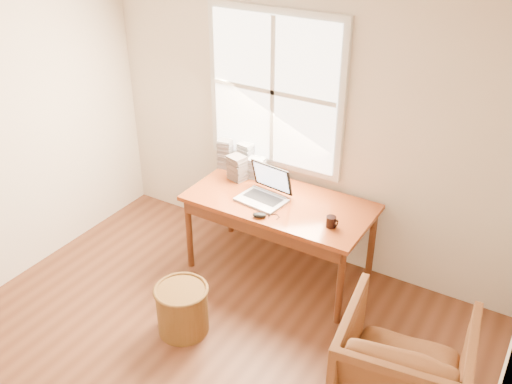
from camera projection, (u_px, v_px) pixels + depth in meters
room_shell at (145, 237)px, 3.39m from camera, size 4.04×4.54×2.64m
desk at (280, 203)px, 4.89m from camera, size 1.60×0.80×0.04m
armchair at (403, 364)px, 3.75m from camera, size 0.92×0.94×0.76m
wicker_stool at (182, 310)px, 4.48m from camera, size 0.53×0.53×0.40m
laptop at (261, 187)px, 4.80m from camera, size 0.41×0.42×0.27m
mouse at (259, 215)px, 4.63m from camera, size 0.13×0.11×0.04m
coffee_mug at (331, 222)px, 4.50m from camera, size 0.10×0.10×0.09m
cd_stack_a at (246, 157)px, 5.32m from camera, size 0.15×0.14×0.27m
cd_stack_b at (237, 168)px, 5.16m from camera, size 0.18×0.16×0.23m
cd_stack_c at (225, 153)px, 5.36m from camera, size 0.14×0.13×0.28m
cd_stack_d at (256, 168)px, 5.21m from camera, size 0.17×0.15×0.19m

